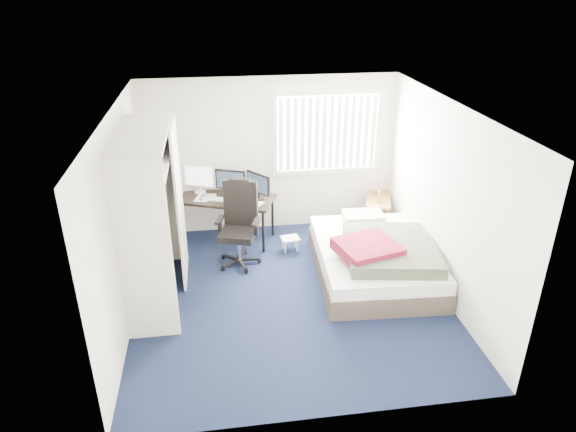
% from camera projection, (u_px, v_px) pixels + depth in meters
% --- Properties ---
extents(ground, '(4.20, 4.20, 0.00)m').
position_uv_depth(ground, '(290.00, 295.00, 6.82)').
color(ground, black).
rests_on(ground, ground).
extents(room_shell, '(4.20, 4.20, 4.20)m').
position_uv_depth(room_shell, '(290.00, 190.00, 6.17)').
color(room_shell, silver).
rests_on(room_shell, ground).
extents(window_assembly, '(1.72, 0.09, 1.32)m').
position_uv_depth(window_assembly, '(327.00, 133.00, 8.08)').
color(window_assembly, white).
rests_on(window_assembly, ground).
extents(closet, '(0.64, 1.84, 2.22)m').
position_uv_depth(closet, '(152.00, 202.00, 6.26)').
color(closet, beige).
rests_on(closet, ground).
extents(desk, '(1.61, 1.17, 1.18)m').
position_uv_depth(desk, '(227.00, 195.00, 7.97)').
color(desk, black).
rests_on(desk, ground).
extents(office_chair, '(0.74, 0.74, 1.26)m').
position_uv_depth(office_chair, '(239.00, 232.00, 7.44)').
color(office_chair, black).
rests_on(office_chair, ground).
extents(footstool, '(0.29, 0.25, 0.22)m').
position_uv_depth(footstool, '(290.00, 241.00, 7.87)').
color(footstool, white).
rests_on(footstool, ground).
extents(nightstand, '(0.61, 0.86, 0.72)m').
position_uv_depth(nightstand, '(378.00, 201.00, 8.48)').
color(nightstand, brown).
rests_on(nightstand, ground).
extents(bed, '(1.70, 2.19, 0.69)m').
position_uv_depth(bed, '(376.00, 257.00, 7.15)').
color(bed, '#433930').
rests_on(bed, ground).
extents(pine_box, '(0.40, 0.32, 0.27)m').
position_uv_depth(pine_box, '(160.00, 317.00, 6.15)').
color(pine_box, tan).
rests_on(pine_box, ground).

